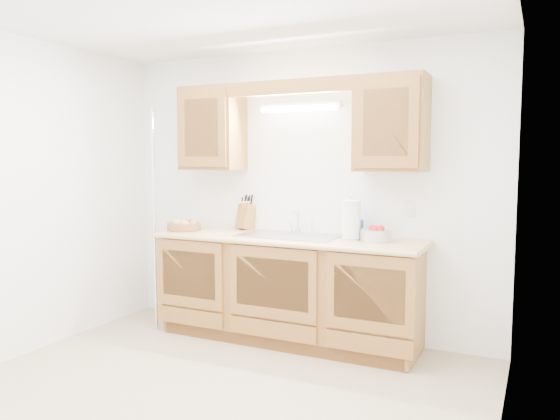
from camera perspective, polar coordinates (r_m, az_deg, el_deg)
The scene contains 17 objects.
room at distance 3.52m, azimuth -7.33°, elevation 0.43°, with size 3.52×3.50×2.50m.
base_cabinets at distance 4.70m, azimuth 0.87°, elevation -8.31°, with size 2.20×0.60×0.86m, color #A16E2F.
countertop at distance 4.60m, azimuth 0.80°, elevation -3.01°, with size 2.30×0.63×0.04m, color tan.
upper_cabinet_left at distance 5.09m, azimuth -7.06°, elevation 8.42°, with size 0.55×0.33×0.75m, color #A16E2F.
upper_cabinet_right at distance 4.42m, azimuth 11.58°, elevation 8.82°, with size 0.55×0.33×0.75m, color #A16E2F.
valance at distance 4.59m, azimuth 0.85°, elevation 12.74°, with size 2.20×0.05×0.12m, color #A16E2F.
fluorescent_fixture at distance 4.78m, azimuth 2.01°, elevation 10.73°, with size 0.76×0.08×0.08m.
sink at distance 4.63m, azimuth 0.91°, elevation -3.62°, with size 0.84×0.46×0.36m.
wire_shelf_pole at distance 5.00m, azimuth -13.00°, elevation -1.08°, with size 0.03×0.03×2.00m, color silver.
outlet_plate at distance 4.56m, azimuth 13.37°, elevation 0.18°, with size 0.08×0.01×0.12m, color white.
fruit_basket at distance 5.08m, azimuth -9.99°, elevation -1.59°, with size 0.34×0.34×0.10m.
knife_block at distance 5.05m, azimuth -3.58°, elevation -0.68°, with size 0.15×0.21×0.34m.
orange_canister at distance 5.04m, azimuth -3.60°, elevation -0.56°, with size 0.11×0.11×0.26m.
soap_bottle at distance 4.58m, azimuth 8.05°, elevation -1.48°, with size 0.10×0.10×0.22m, color blue.
sponge at distance 4.64m, azimuth 8.21°, elevation -2.64°, with size 0.12×0.09×0.02m.
paper_towel at distance 4.43m, azimuth 7.45°, elevation -1.06°, with size 0.18×0.18×0.38m.
apple_bowl at distance 4.38m, azimuth 10.04°, elevation -2.51°, with size 0.26×0.26×0.13m.
Camera 1 is at (1.92, -2.94, 1.55)m, focal length 35.00 mm.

